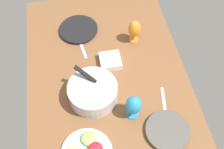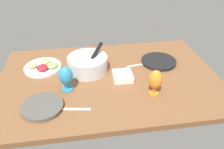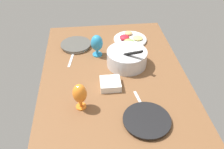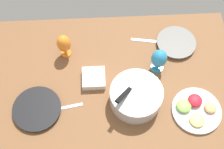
% 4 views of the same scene
% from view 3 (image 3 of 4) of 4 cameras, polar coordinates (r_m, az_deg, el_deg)
% --- Properties ---
extents(ground_plane, '(1.60, 1.04, 0.04)m').
position_cam_3_polar(ground_plane, '(1.75, 0.53, -1.18)').
color(ground_plane, brown).
extents(dinner_plate_left, '(0.25, 0.25, 0.03)m').
position_cam_3_polar(dinner_plate_left, '(2.09, -8.44, 6.86)').
color(dinner_plate_left, silver).
rests_on(dinner_plate_left, ground_plane).
extents(dinner_plate_right, '(0.28, 0.28, 0.02)m').
position_cam_3_polar(dinner_plate_right, '(1.45, 8.13, -10.57)').
color(dinner_plate_right, '#4C4C51').
rests_on(dinner_plate_right, ground_plane).
extents(mixing_bowl, '(0.30, 0.30, 0.19)m').
position_cam_3_polar(mixing_bowl, '(1.83, 3.49, 3.99)').
color(mixing_bowl, silver).
rests_on(mixing_bowl, ground_plane).
extents(fruit_platter, '(0.29, 0.29, 0.06)m').
position_cam_3_polar(fruit_platter, '(2.15, 4.18, 8.27)').
color(fruit_platter, silver).
rests_on(fruit_platter, ground_plane).
extents(hurricane_glass_orange, '(0.09, 0.09, 0.18)m').
position_cam_3_polar(hurricane_glass_orange, '(1.46, -7.54, -4.59)').
color(hurricane_glass_orange, orange).
rests_on(hurricane_glass_orange, ground_plane).
extents(hurricane_glass_blue, '(0.10, 0.10, 0.18)m').
position_cam_3_polar(hurricane_glass_blue, '(1.92, -3.56, 7.23)').
color(hurricane_glass_blue, teal).
rests_on(hurricane_glass_blue, ground_plane).
extents(square_bowl_white, '(0.14, 0.14, 0.05)m').
position_cam_3_polar(square_bowl_white, '(1.65, -0.38, -2.10)').
color(square_bowl_white, white).
rests_on(square_bowl_white, ground_plane).
extents(fork_by_left_plate, '(0.18, 0.05, 0.01)m').
position_cam_3_polar(fork_by_left_plate, '(1.93, -9.58, 3.37)').
color(fork_by_left_plate, silver).
rests_on(fork_by_left_plate, ground_plane).
extents(fork_by_right_plate, '(0.18, 0.05, 0.01)m').
position_cam_3_polar(fork_by_right_plate, '(1.57, 6.43, -6.07)').
color(fork_by_right_plate, silver).
rests_on(fork_by_right_plate, ground_plane).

